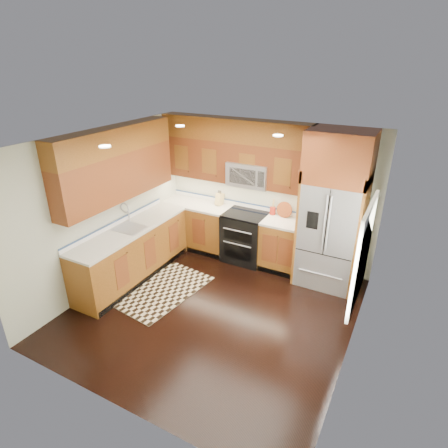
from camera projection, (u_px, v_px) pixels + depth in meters
The scene contains 16 objects.
ground at pixel (213, 310), 5.76m from camera, with size 4.00×4.00×0.00m, color black.
wall_back at pixel (266, 192), 6.84m from camera, with size 4.00×0.02×2.60m, color #B8BEAB.
wall_left at pixel (105, 209), 6.08m from camera, with size 0.02×4.00×2.60m, color #B8BEAB.
wall_right at pixel (360, 270), 4.37m from camera, with size 0.02×4.00×2.60m, color #B8BEAB.
window at pixel (362, 254), 4.50m from camera, with size 0.04×1.10×1.30m.
base_cabinets at pixel (178, 243), 6.83m from camera, with size 2.85×3.00×0.90m.
countertop at pixel (187, 219), 6.67m from camera, with size 2.86×3.01×0.04m.
upper_cabinets at pixel (184, 157), 6.29m from camera, with size 2.85×3.00×1.15m.
range at pixel (245, 237), 7.02m from camera, with size 0.76×0.67×0.95m.
microwave at pixel (249, 174), 6.63m from camera, with size 0.76×0.40×0.42m.
refrigerator at pixel (333, 212), 5.98m from camera, with size 0.98×0.75×2.60m.
sink_faucet at pixel (129, 224), 6.28m from camera, with size 0.54×0.44×0.37m.
rug at pixel (163, 290), 6.25m from camera, with size 0.95×1.59×0.01m, color black.
knife_block at pixel (220, 199), 7.19m from camera, with size 0.13×0.16×0.29m.
utensil_crock at pixel (273, 209), 6.77m from camera, with size 0.13×0.13×0.29m.
cutting_board at pixel (284, 217), 6.69m from camera, with size 0.29×0.29×0.02m, color brown.
Camera 1 is at (2.36, -4.07, 3.59)m, focal length 30.00 mm.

